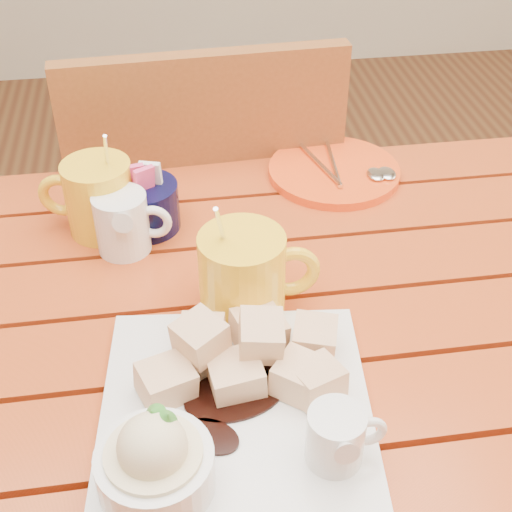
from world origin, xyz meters
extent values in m
cube|color=#A03D14|center=(0.00, -0.11, 0.73)|extent=(1.20, 0.11, 0.03)
cube|color=#A03D14|center=(0.00, 0.00, 0.73)|extent=(1.20, 0.11, 0.03)
cube|color=#A03D14|center=(0.00, 0.11, 0.73)|extent=(1.20, 0.11, 0.03)
cube|color=#A03D14|center=(0.00, 0.23, 0.73)|extent=(1.20, 0.11, 0.03)
cube|color=#A03D14|center=(0.00, 0.34, 0.73)|extent=(1.20, 0.11, 0.03)
cube|color=#A03D14|center=(0.00, 0.36, 0.68)|extent=(1.12, 0.04, 0.08)
cylinder|color=#A03D14|center=(0.55, 0.35, 0.36)|extent=(0.06, 0.06, 0.72)
cube|color=white|center=(-0.02, -0.11, 0.76)|extent=(0.29, 0.29, 0.02)
cube|color=#E98B47|center=(0.06, -0.11, 0.78)|extent=(0.06, 0.06, 0.04)
cube|color=#E98B47|center=(0.02, -0.03, 0.78)|extent=(0.06, 0.06, 0.04)
cube|color=#E98B47|center=(-0.09, -0.09, 0.78)|extent=(0.06, 0.06, 0.04)
cube|color=#E98B47|center=(-0.04, -0.03, 0.78)|extent=(0.06, 0.06, 0.04)
cube|color=#E98B47|center=(0.05, -0.10, 0.78)|extent=(0.07, 0.07, 0.04)
cube|color=#E98B47|center=(-0.02, -0.09, 0.78)|extent=(0.05, 0.05, 0.04)
cube|color=#E98B47|center=(0.07, -0.05, 0.78)|extent=(0.06, 0.06, 0.04)
cube|color=#E98B47|center=(0.01, -0.07, 0.81)|extent=(0.05, 0.05, 0.04)
cube|color=#E98B47|center=(-0.05, -0.06, 0.81)|extent=(0.07, 0.07, 0.04)
cylinder|color=white|center=(-0.10, -0.19, 0.79)|extent=(0.11, 0.11, 0.04)
cylinder|color=#FFEDBB|center=(-0.10, -0.19, 0.80)|extent=(0.09, 0.09, 0.03)
sphere|color=#FFEDBB|center=(-0.10, -0.19, 0.82)|extent=(0.06, 0.06, 0.06)
cone|color=#378B2D|center=(-0.08, -0.18, 0.84)|extent=(0.03, 0.04, 0.03)
cone|color=#378B2D|center=(-0.10, -0.17, 0.84)|extent=(0.03, 0.03, 0.02)
cylinder|color=white|center=(0.06, -0.19, 0.79)|extent=(0.05, 0.05, 0.06)
cylinder|color=black|center=(0.06, -0.19, 0.82)|extent=(0.04, 0.04, 0.01)
cone|color=white|center=(0.06, -0.21, 0.81)|extent=(0.02, 0.02, 0.03)
torus|color=white|center=(0.09, -0.19, 0.80)|extent=(0.04, 0.01, 0.04)
cylinder|color=yellow|center=(-0.15, 0.23, 0.80)|extent=(0.09, 0.09, 0.10)
cylinder|color=black|center=(-0.15, 0.23, 0.84)|extent=(0.08, 0.08, 0.01)
torus|color=yellow|center=(-0.21, 0.25, 0.80)|extent=(0.06, 0.03, 0.06)
cylinder|color=silver|center=(-0.14, 0.24, 0.84)|extent=(0.02, 0.06, 0.13)
cylinder|color=yellow|center=(0.01, 0.04, 0.80)|extent=(0.10, 0.10, 0.11)
cylinder|color=black|center=(0.01, 0.04, 0.85)|extent=(0.08, 0.08, 0.01)
torus|color=yellow|center=(0.07, 0.04, 0.80)|extent=(0.07, 0.02, 0.07)
cylinder|color=silver|center=(-0.01, 0.05, 0.84)|extent=(0.03, 0.06, 0.14)
cylinder|color=white|center=(-0.13, 0.19, 0.79)|extent=(0.07, 0.07, 0.08)
cylinder|color=white|center=(-0.13, 0.19, 0.83)|extent=(0.06, 0.06, 0.01)
cone|color=white|center=(-0.13, 0.15, 0.82)|extent=(0.03, 0.03, 0.03)
torus|color=white|center=(-0.09, 0.19, 0.79)|extent=(0.05, 0.02, 0.05)
cylinder|color=black|center=(-0.10, 0.23, 0.78)|extent=(0.09, 0.09, 0.07)
cube|color=#EF4177|center=(-0.11, 0.23, 0.83)|extent=(0.03, 0.02, 0.04)
cube|color=white|center=(-0.09, 0.24, 0.83)|extent=(0.03, 0.02, 0.04)
cube|color=#EF4177|center=(-0.09, 0.22, 0.83)|extent=(0.03, 0.03, 0.04)
cylinder|color=#FF4C16|center=(0.19, 0.32, 0.76)|extent=(0.20, 0.20, 0.01)
cylinder|color=silver|center=(0.17, 0.33, 0.77)|extent=(0.04, 0.14, 0.01)
cylinder|color=silver|center=(0.19, 0.33, 0.77)|extent=(0.02, 0.14, 0.01)
ellipsoid|color=silver|center=(0.24, 0.29, 0.77)|extent=(0.03, 0.04, 0.01)
ellipsoid|color=silver|center=(0.26, 0.29, 0.77)|extent=(0.03, 0.04, 0.01)
cube|color=brown|center=(-0.01, 0.60, 0.45)|extent=(0.46, 0.46, 0.03)
cylinder|color=brown|center=(0.17, 0.79, 0.22)|extent=(0.04, 0.04, 0.44)
cylinder|color=brown|center=(-0.20, 0.77, 0.22)|extent=(0.04, 0.04, 0.44)
cylinder|color=brown|center=(0.19, 0.42, 0.22)|extent=(0.04, 0.04, 0.44)
cylinder|color=brown|center=(-0.19, 0.40, 0.22)|extent=(0.04, 0.04, 0.44)
cube|color=brown|center=(0.00, 0.40, 0.70)|extent=(0.44, 0.05, 0.46)
camera|label=1|loc=(-0.07, -0.58, 1.32)|focal=50.00mm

